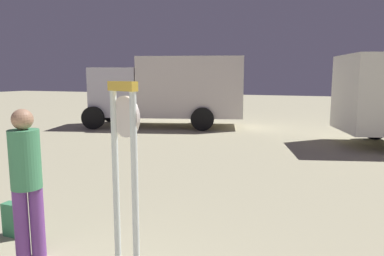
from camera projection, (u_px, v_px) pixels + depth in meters
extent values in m
cylinder|color=white|center=(116.00, 179.00, 3.89)|extent=(0.07, 0.07, 1.93)
cylinder|color=white|center=(135.00, 185.00, 3.66)|extent=(0.07, 0.07, 1.93)
cube|color=yellow|center=(122.00, 86.00, 3.63)|extent=(0.42, 0.23, 0.10)
cylinder|color=white|center=(126.00, 117.00, 3.69)|extent=(0.42, 0.20, 0.43)
cube|color=black|center=(128.00, 116.00, 3.71)|extent=(0.09, 0.05, 0.08)
cube|color=black|center=(128.00, 116.00, 3.71)|extent=(0.16, 0.07, 0.03)
cylinder|color=#743F90|center=(21.00, 225.00, 4.01)|extent=(0.16, 0.16, 0.84)
cylinder|color=#743F90|center=(37.00, 222.00, 4.07)|extent=(0.16, 0.16, 0.84)
cylinder|color=#428A5C|center=(25.00, 159.00, 3.93)|extent=(0.33, 0.33, 0.66)
sphere|color=#A97C5D|center=(22.00, 119.00, 3.87)|extent=(0.23, 0.23, 0.23)
cube|color=#3D8959|center=(14.00, 220.00, 4.64)|extent=(0.29, 0.14, 0.44)
cube|color=#43886B|center=(20.00, 222.00, 4.74)|extent=(0.21, 0.04, 0.20)
cylinder|color=black|center=(374.00, 126.00, 11.85)|extent=(0.93, 0.49, 0.90)
cube|color=silver|center=(191.00, 87.00, 14.72)|extent=(4.65, 3.31, 2.41)
cube|color=silver|center=(118.00, 92.00, 15.03)|extent=(2.42, 2.58, 1.99)
cube|color=black|center=(96.00, 82.00, 15.06)|extent=(0.52, 1.74, 0.87)
cylinder|color=black|center=(111.00, 112.00, 16.37)|extent=(0.93, 0.49, 0.90)
cylinder|color=black|center=(93.00, 118.00, 14.11)|extent=(0.93, 0.49, 0.90)
cylinder|color=black|center=(206.00, 113.00, 15.98)|extent=(0.93, 0.49, 0.90)
cylinder|color=black|center=(202.00, 119.00, 13.72)|extent=(0.93, 0.49, 0.90)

